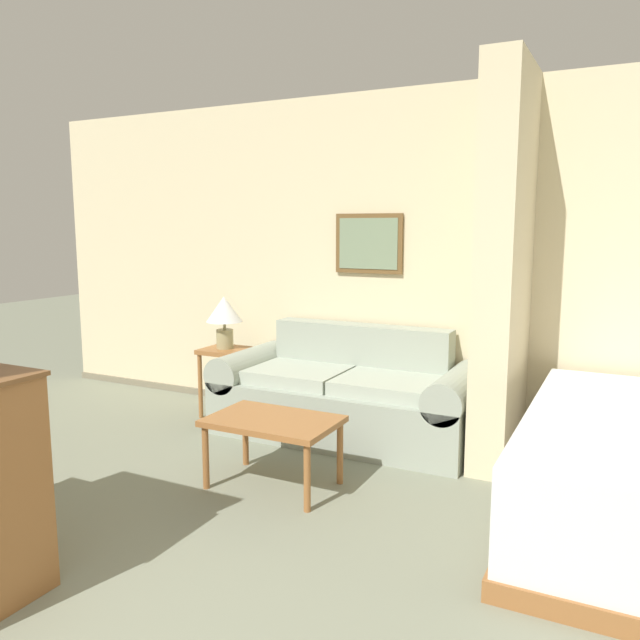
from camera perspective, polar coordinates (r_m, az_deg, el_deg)
wall_back at (r=4.93m, az=7.89°, el=5.23°), size 7.03×0.16×2.60m
wall_partition_pillar at (r=4.26m, az=16.50°, el=4.52°), size 0.24×0.83×2.60m
couch at (r=4.74m, az=2.43°, el=-6.97°), size 1.97×0.84×0.81m
coffee_table at (r=3.83m, az=-4.31°, el=-9.66°), size 0.77×0.51×0.43m
side_table at (r=5.25m, az=-8.64°, el=-3.92°), size 0.36×0.36×0.57m
table_lamp at (r=5.18m, az=-8.75°, el=0.61°), size 0.30×0.30×0.43m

